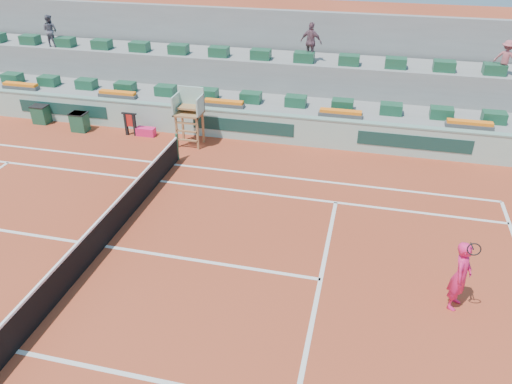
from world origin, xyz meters
TOP-DOWN VIEW (x-y plane):
  - ground at (0.00, 0.00)m, footprint 90.00×90.00m
  - seating_tier_lower at (0.00, 10.70)m, footprint 36.00×4.00m
  - seating_tier_upper at (0.00, 12.30)m, footprint 36.00×2.40m
  - stadium_back_wall at (0.00, 13.90)m, footprint 36.00×0.40m
  - player_bag at (-2.23, 7.85)m, footprint 0.82×0.36m
  - spectator_left at (-8.65, 11.57)m, footprint 0.77×0.62m
  - spectator_mid at (4.25, 11.87)m, footprint 1.07×0.66m
  - spectator_right at (12.32, 11.66)m, footprint 1.06×0.85m
  - court_lines at (0.00, 0.00)m, footprint 23.89×11.09m
  - tennis_net at (0.00, 0.00)m, footprint 0.10×11.97m
  - advertising_hoarding at (0.02, 8.50)m, footprint 36.00×0.34m
  - umpire_chair at (0.00, 7.50)m, footprint 1.10×0.90m
  - seat_row_lower at (0.00, 9.80)m, footprint 32.90×0.60m
  - seat_row_upper at (0.00, 11.70)m, footprint 32.90×0.60m
  - flower_planters at (-1.50, 9.00)m, footprint 26.80×0.36m
  - drink_cooler_a at (-5.27, 7.64)m, footprint 0.69×0.59m
  - drink_cooler_b at (-5.32, 7.64)m, footprint 0.66×0.57m
  - drink_cooler_c at (-7.50, 8.07)m, footprint 0.71×0.62m
  - towel_rack at (-2.87, 7.72)m, footprint 0.68×0.11m
  - tennis_player at (9.79, -0.19)m, footprint 0.67×0.97m

SIDE VIEW (x-z plane):
  - ground at x=0.00m, z-range 0.00..0.00m
  - court_lines at x=0.00m, z-range 0.00..0.01m
  - player_bag at x=-2.23m, z-range 0.00..0.36m
  - drink_cooler_c at x=-7.50m, z-range 0.00..0.84m
  - drink_cooler_a at x=-5.27m, z-range 0.00..0.84m
  - drink_cooler_b at x=-5.32m, z-range 0.00..0.84m
  - tennis_net at x=0.00m, z-range -0.02..1.08m
  - seating_tier_lower at x=0.00m, z-range 0.00..1.20m
  - towel_rack at x=-2.87m, z-range 0.09..1.12m
  - advertising_hoarding at x=0.02m, z-range 0.00..1.26m
  - tennis_player at x=9.79m, z-range -0.18..2.09m
  - seating_tier_upper at x=0.00m, z-range 0.00..2.60m
  - flower_planters at x=-1.50m, z-range 1.19..1.47m
  - seat_row_lower at x=0.00m, z-range 1.20..1.64m
  - umpire_chair at x=0.00m, z-range 0.34..2.74m
  - stadium_back_wall at x=0.00m, z-range 0.00..4.40m
  - seat_row_upper at x=0.00m, z-range 2.60..3.04m
  - spectator_right at x=12.32m, z-range 2.60..4.03m
  - spectator_left at x=-8.65m, z-range 2.60..4.12m
  - spectator_mid at x=4.25m, z-range 2.60..4.31m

